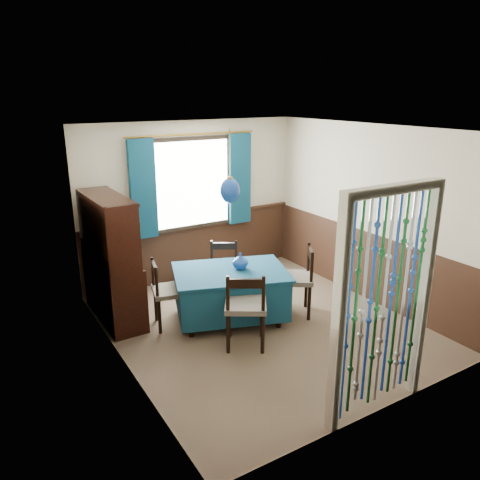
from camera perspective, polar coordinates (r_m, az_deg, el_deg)
floor at (r=6.20m, az=2.64°, el=-10.33°), size 4.00×4.00×0.00m
ceiling at (r=5.49m, az=3.01°, el=13.38°), size 4.00×4.00×0.00m
wall_back at (r=7.40m, az=-5.90°, el=4.64°), size 3.60×0.00×3.60m
wall_front at (r=4.31m, az=17.90°, el=-5.85°), size 3.60×0.00×3.60m
wall_left at (r=4.99m, az=-14.62°, el=-2.35°), size 0.00×4.00×4.00m
wall_right at (r=6.86m, az=15.40°, el=3.04°), size 0.00×4.00×4.00m
wainscot_back at (r=7.59m, az=-5.67°, el=-0.90°), size 3.60×0.00×3.60m
wainscot_front at (r=4.66m, az=16.87°, el=-14.28°), size 3.60×0.00×3.60m
wainscot_left at (r=5.29m, az=-13.83°, el=-9.98°), size 0.00×4.00×4.00m
wainscot_right at (r=7.07m, az=14.82°, el=-2.87°), size 0.00×4.00×4.00m
window at (r=7.30m, az=-5.80°, el=6.86°), size 1.32×0.12×1.42m
doorway at (r=4.43m, az=17.08°, el=-7.97°), size 1.16×0.12×2.18m
dining_table at (r=6.17m, az=-1.16°, el=-6.26°), size 1.69×1.42×0.69m
chair_near at (r=5.50m, az=0.69°, el=-8.17°), size 0.65×0.64×0.97m
chair_far at (r=6.70m, az=-2.00°, el=-3.77°), size 0.58×0.57×0.87m
chair_left at (r=6.06m, az=-8.82°, el=-6.22°), size 0.51×0.53×0.89m
chair_right at (r=6.34m, az=6.96°, el=-4.70°), size 0.64×0.64×0.96m
sideboard at (r=6.36m, az=-15.30°, el=-4.40°), size 0.47×1.29×1.67m
pendant_lamp at (r=5.75m, az=-1.25°, el=6.09°), size 0.25×0.25×0.90m
vase_table at (r=6.10m, az=0.02°, el=-2.65°), size 0.24×0.24×0.20m
bowl_shelf at (r=5.96m, az=-14.51°, el=0.14°), size 0.23×0.23×0.05m
vase_sideboard at (r=6.46m, az=-15.60°, el=-0.76°), size 0.23×0.23×0.20m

